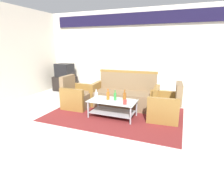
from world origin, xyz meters
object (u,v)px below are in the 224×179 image
(cup, at_px, (125,102))
(tv_stand, at_px, (65,84))
(armchair_right, at_px, (165,107))
(bottle_brown, at_px, (125,96))
(television, at_px, (64,70))
(bottle_orange, at_px, (108,96))
(coffee_table, at_px, (113,106))
(bottle_clear, at_px, (96,96))
(couch, at_px, (125,96))
(bottle_green, at_px, (115,96))
(armchair_left, at_px, (77,97))

(cup, height_order, tv_stand, tv_stand)
(armchair_right, relative_size, cup, 8.50)
(bottle_brown, distance_m, television, 3.31)
(bottle_orange, xyz_separation_m, tv_stand, (-2.47, 1.75, -0.25))
(armchair_right, xyz_separation_m, coffee_table, (-1.15, -0.33, -0.02))
(bottle_clear, xyz_separation_m, bottle_brown, (0.63, 0.20, 0.00))
(couch, distance_m, television, 2.83)
(bottle_green, bearing_deg, armchair_left, 167.25)
(armchair_right, bearing_deg, armchair_left, 85.90)
(couch, bearing_deg, bottle_brown, 103.80)
(armchair_right, distance_m, bottle_brown, 0.95)
(couch, distance_m, bottle_brown, 0.78)
(bottle_clear, bearing_deg, tv_stand, 139.98)
(cup, bearing_deg, coffee_table, 155.09)
(couch, relative_size, tv_stand, 2.29)
(bottle_brown, xyz_separation_m, cup, (0.10, -0.27, -0.05))
(coffee_table, xyz_separation_m, cup, (0.35, -0.16, 0.19))
(armchair_right, distance_m, television, 4.04)
(armchair_left, height_order, bottle_brown, armchair_left)
(coffee_table, bearing_deg, armchair_left, 164.64)
(armchair_left, xyz_separation_m, bottle_clear, (0.79, -0.41, 0.22))
(bottle_brown, bearing_deg, bottle_clear, -162.26)
(armchair_right, xyz_separation_m, bottle_green, (-1.11, -0.28, 0.21))
(couch, distance_m, cup, 1.06)
(armchair_left, xyz_separation_m, coffee_table, (1.17, -0.32, -0.02))
(bottle_brown, bearing_deg, television, 149.67)
(coffee_table, distance_m, bottle_brown, 0.36)
(armchair_left, distance_m, bottle_green, 1.26)
(couch, xyz_separation_m, coffee_table, (-0.04, -0.84, -0.04))
(bottle_brown, bearing_deg, couch, 106.45)
(armchair_left, xyz_separation_m, bottle_green, (1.21, -0.27, 0.21))
(armchair_left, distance_m, bottle_brown, 1.45)
(tv_stand, bearing_deg, bottle_green, -33.17)
(bottle_clear, xyz_separation_m, bottle_orange, (0.25, 0.12, 0.00))
(armchair_left, relative_size, armchair_right, 1.00)
(coffee_table, xyz_separation_m, tv_stand, (-2.59, 1.77, -0.01))
(tv_stand, bearing_deg, bottle_orange, -35.29)
(bottle_orange, bearing_deg, tv_stand, 144.71)
(cup, distance_m, tv_stand, 3.53)
(bottle_clear, xyz_separation_m, cup, (0.72, -0.07, -0.05))
(couch, bearing_deg, bottle_orange, 75.82)
(armchair_left, distance_m, television, 2.09)
(coffee_table, distance_m, bottle_clear, 0.45)
(cup, bearing_deg, bottle_brown, 109.63)
(armchair_right, height_order, coffee_table, armchair_right)
(armchair_right, xyz_separation_m, tv_stand, (-3.74, 1.44, -0.03))
(tv_stand, bearing_deg, armchair_left, -45.46)
(bottle_green, bearing_deg, couch, 90.35)
(bottle_brown, xyz_separation_m, tv_stand, (-2.85, 1.66, -0.25))
(bottle_orange, distance_m, tv_stand, 3.03)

